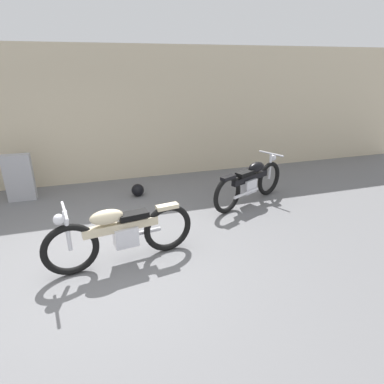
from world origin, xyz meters
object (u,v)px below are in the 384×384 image
(stone_marker, at_px, (19,178))
(motorcycle_black, at_px, (250,182))
(helmet, at_px, (138,190))
(motorcycle_cream, at_px, (121,233))

(stone_marker, bearing_deg, motorcycle_black, -19.25)
(helmet, relative_size, motorcycle_cream, 0.13)
(stone_marker, relative_size, motorcycle_black, 0.51)
(stone_marker, distance_m, helmet, 2.44)
(motorcycle_cream, relative_size, motorcycle_black, 1.11)
(motorcycle_black, bearing_deg, motorcycle_cream, -178.69)
(motorcycle_cream, distance_m, motorcycle_black, 3.08)
(motorcycle_cream, xyz_separation_m, motorcycle_black, (2.74, 1.40, -0.01))
(stone_marker, xyz_separation_m, helmet, (2.36, -0.51, -0.36))
(helmet, relative_size, motorcycle_black, 0.14)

